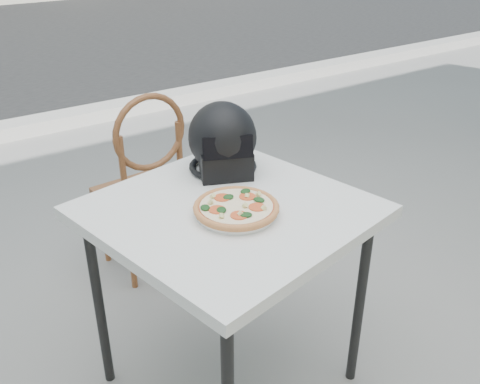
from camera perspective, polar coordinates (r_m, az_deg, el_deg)
ground at (r=2.60m, az=-4.14°, el=-13.82°), size 80.00×80.00×0.00m
curb at (r=5.08m, az=-22.04°, el=6.41°), size 30.00×0.25×0.12m
cafe_table_main at (r=1.89m, az=-1.22°, el=-3.48°), size 1.00×1.00×0.82m
plate at (r=1.80m, az=-0.40°, el=-2.20°), size 0.35×0.35×0.02m
pizza at (r=1.79m, az=-0.40°, el=-1.62°), size 0.35×0.35×0.04m
helmet at (r=2.07m, az=-1.85°, el=5.40°), size 0.35×0.36×0.28m
cafe_chair_main at (r=2.70m, az=-10.14°, el=1.68°), size 0.41×0.41×1.01m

